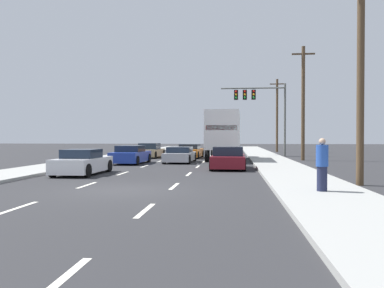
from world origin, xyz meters
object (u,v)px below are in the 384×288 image
car_orange (190,152)px  traffic_signal_mast (256,100)px  car_tan (150,151)px  utility_pole_far (277,114)px  box_truck (224,133)px  utility_pole_near (361,68)px  car_silver (180,155)px  car_white (82,163)px  pedestrian_mid_block (322,165)px  car_maroon (228,159)px  utility_pole_mid (303,102)px  car_blue (131,155)px

car_orange → traffic_signal_mast: traffic_signal_mast is taller
car_tan → traffic_signal_mast: traffic_signal_mast is taller
traffic_signal_mast → utility_pole_far: bearing=73.5°
car_orange → car_tan: bearing=174.0°
box_truck → utility_pole_near: size_ratio=1.00×
car_silver → utility_pole_near: size_ratio=0.53×
car_white → pedestrian_mid_block: bearing=-30.9°
car_maroon → traffic_signal_mast: traffic_signal_mast is taller
car_white → utility_pole_mid: 19.06m
car_maroon → utility_pole_mid: (5.80, 9.21, 4.06)m
car_tan → car_blue: car_tan is taller
car_silver → box_truck: size_ratio=0.53×
traffic_signal_mast → utility_pole_mid: (3.32, -7.31, -0.81)m
car_silver → box_truck: bearing=42.4°
car_white → car_maroon: car_maroon is taller
car_white → pedestrian_mid_block: size_ratio=2.49×
pedestrian_mid_block → car_blue: bearing=124.9°
car_orange → utility_pole_mid: bearing=-15.5°
car_silver → utility_pole_far: utility_pole_far is taller
traffic_signal_mast → utility_pole_near: 24.10m
car_blue → traffic_signal_mast: 16.37m
traffic_signal_mast → pedestrian_mid_block: size_ratio=4.22×
traffic_signal_mast → utility_pole_near: bearing=-83.7°
car_tan → car_blue: 8.22m
car_orange → box_truck: (3.07, -3.35, 1.60)m
car_blue → box_truck: bearing=34.9°
car_tan → car_blue: (0.37, -8.21, 0.00)m
box_truck → utility_pole_mid: 6.76m
car_orange → car_silver: car_orange is taller
car_maroon → utility_pole_near: (5.12, -7.42, 3.87)m
car_blue → pedestrian_mid_block: bearing=-55.1°
traffic_signal_mast → pedestrian_mid_block: traffic_signal_mast is taller
utility_pole_far → car_orange: bearing=-120.6°
car_white → box_truck: box_truck is taller
traffic_signal_mast → utility_pole_near: (2.64, -23.94, -0.99)m
car_maroon → utility_pole_near: size_ratio=0.50×
car_maroon → pedestrian_mid_block: size_ratio=2.58×
car_silver → utility_pole_far: size_ratio=0.50×
traffic_signal_mast → utility_pole_near: utility_pole_near is taller
box_truck → pedestrian_mid_block: (3.53, -18.73, -1.19)m
car_tan → car_silver: 7.55m
car_blue → utility_pole_mid: utility_pole_mid is taller
utility_pole_near → traffic_signal_mast: bearing=96.3°
car_tan → pedestrian_mid_block: pedestrian_mid_block is taller
car_tan → car_maroon: (7.21, -12.19, 0.02)m
box_truck → utility_pole_mid: bearing=7.0°
car_blue → utility_pole_near: 16.98m
car_orange → car_silver: 6.23m
car_tan → utility_pole_near: size_ratio=0.54×
car_orange → car_maroon: (3.50, -11.80, 0.03)m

